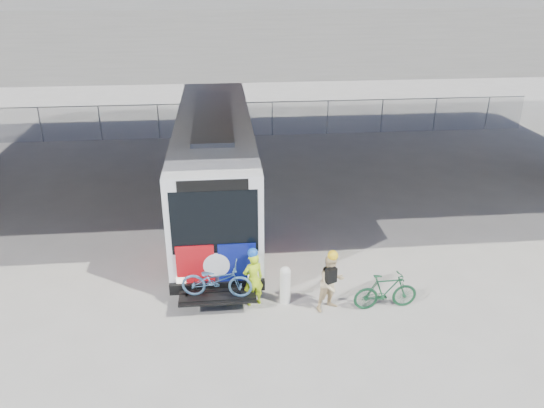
{
  "coord_description": "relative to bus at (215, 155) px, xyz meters",
  "views": [
    {
      "loc": [
        -1.72,
        -15.59,
        8.28
      ],
      "look_at": [
        -0.26,
        -0.68,
        1.6
      ],
      "focal_mm": 35.0,
      "sensor_mm": 36.0,
      "label": 1
    }
  ],
  "objects": [
    {
      "name": "cyclist_hivis",
      "position": [
        0.95,
        -6.32,
        -1.29
      ],
      "size": [
        0.65,
        0.53,
        1.7
      ],
      "rotation": [
        0.0,
        0.0,
        3.46
      ],
      "color": "#C4F219",
      "rests_on": "ground"
    },
    {
      "name": "overpass",
      "position": [
        2.0,
        1.32,
        4.44
      ],
      "size": [
        40.0,
        16.0,
        7.95
      ],
      "color": "#605E59",
      "rests_on": "ground"
    },
    {
      "name": "chainlink_fence",
      "position": [
        2.0,
        9.32,
        -0.68
      ],
      "size": [
        30.0,
        0.06,
        30.0
      ],
      "color": "gray",
      "rests_on": "ground"
    },
    {
      "name": "cyclist_tan",
      "position": [
        2.96,
        -6.73,
        -1.28
      ],
      "size": [
        0.95,
        0.86,
        1.75
      ],
      "rotation": [
        0.0,
        0.0,
        0.42
      ],
      "color": "#DABE8B",
      "rests_on": "ground"
    },
    {
      "name": "ground",
      "position": [
        2.0,
        -2.68,
        -2.11
      ],
      "size": [
        160.0,
        160.0,
        0.0
      ],
      "primitive_type": "plane",
      "color": "#9E9991",
      "rests_on": "ground"
    },
    {
      "name": "bus",
      "position": [
        0.0,
        0.0,
        0.0
      ],
      "size": [
        2.67,
        13.0,
        3.69
      ],
      "color": "silver",
      "rests_on": "ground"
    },
    {
      "name": "bollard",
      "position": [
        1.8,
        -6.32,
        -1.52
      ],
      "size": [
        0.29,
        0.29,
        1.1
      ],
      "color": "white",
      "rests_on": "ground"
    },
    {
      "name": "bike_parked",
      "position": [
        4.4,
        -6.84,
        -1.59
      ],
      "size": [
        1.73,
        0.55,
        1.03
      ],
      "primitive_type": "imported",
      "rotation": [
        0.0,
        0.0,
        1.61
      ],
      "color": "#164729",
      "rests_on": "ground"
    }
  ]
}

